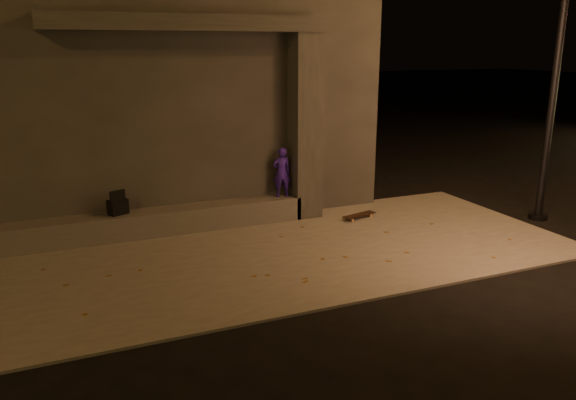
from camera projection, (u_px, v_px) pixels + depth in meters
name	position (u px, v px, depth m)	size (l,w,h in m)	color
ground	(305.00, 307.00, 7.56)	(120.00, 120.00, 0.00)	black
sidewalk	(255.00, 256.00, 9.33)	(11.00, 4.40, 0.04)	slate
building	(141.00, 83.00, 12.25)	(9.00, 5.10, 5.22)	#353330
ledge	(145.00, 223.00, 10.26)	(6.00, 0.55, 0.45)	#55514D
column	(305.00, 128.00, 11.04)	(0.55, 0.55, 3.60)	#353330
canopy	(190.00, 23.00, 9.74)	(5.00, 0.70, 0.28)	#353330
skateboarder	(282.00, 172.00, 11.08)	(0.36, 0.24, 0.99)	#33189C
backpack	(118.00, 206.00, 9.98)	(0.38, 0.33, 0.46)	black
skateboard	(359.00, 215.00, 11.27)	(0.78, 0.38, 0.08)	black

